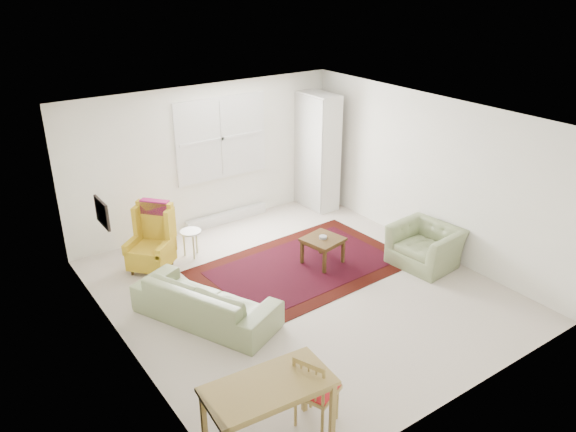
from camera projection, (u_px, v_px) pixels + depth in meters
room at (293, 204)px, 7.72m from camera, size 5.04×5.54×2.51m
rug at (303, 266)px, 8.65m from camera, size 3.24×2.17×0.03m
sofa at (205, 293)px, 7.24m from camera, size 1.50×2.08×0.78m
armchair at (426, 242)px, 8.61m from camera, size 0.94×1.05×0.75m
wingback_chair at (149, 239)px, 8.38m from camera, size 0.88×0.87×1.04m
coffee_table at (323, 251)px, 8.68m from camera, size 0.64×0.64×0.44m
stool at (191, 243)px, 8.91m from camera, size 0.43×0.43×0.45m
cabinet at (317, 151)px, 10.48m from camera, size 0.47×0.88×2.18m
desk at (269, 417)px, 5.27m from camera, size 1.25×0.70×0.76m
desk_chair at (317, 388)px, 5.55m from camera, size 0.50×0.50×0.87m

